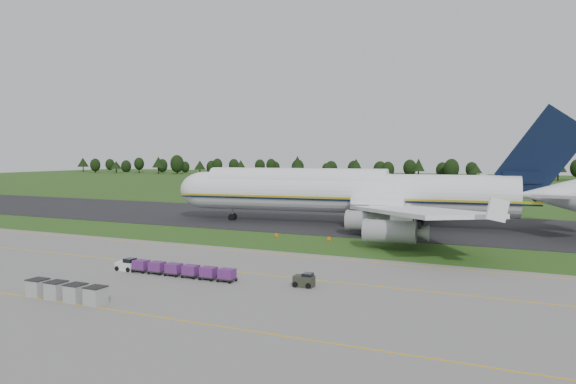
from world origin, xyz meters
The scene contains 10 objects.
ground centered at (0.00, 0.00, 0.00)m, with size 600.00×600.00×0.00m, color #254715.
apron centered at (0.00, -34.00, 0.03)m, with size 300.00×52.00×0.06m, color slate.
taxiway centered at (0.00, 28.00, 0.04)m, with size 300.00×40.00×0.08m, color black.
apron_markings centered at (0.00, -26.98, 0.06)m, with size 300.00×30.20×0.01m.
tree_line centered at (7.96, 221.23, 6.34)m, with size 530.83×22.79×11.93m.
aircraft centered at (7.53, 23.54, 6.22)m, with size 77.83×75.11×21.78m.
baggage_train centered at (2.70, -26.69, 0.80)m, with size 15.59×1.41×1.36m.
utility_cart centered at (18.00, -25.27, 0.61)m, with size 2.09×1.43×1.12m.
uld_row centered at (0.22, -39.31, 0.88)m, with size 8.85×1.65×1.64m.
edge_markers centered at (4.99, 4.15, 0.27)m, with size 9.58×0.30×0.60m.
Camera 1 is at (40.20, -76.65, 13.59)m, focal length 35.00 mm.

